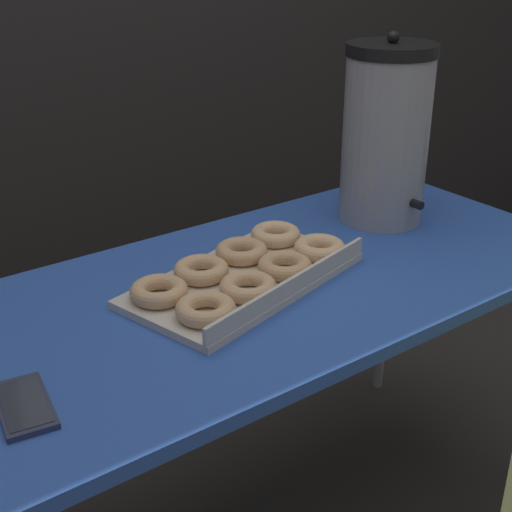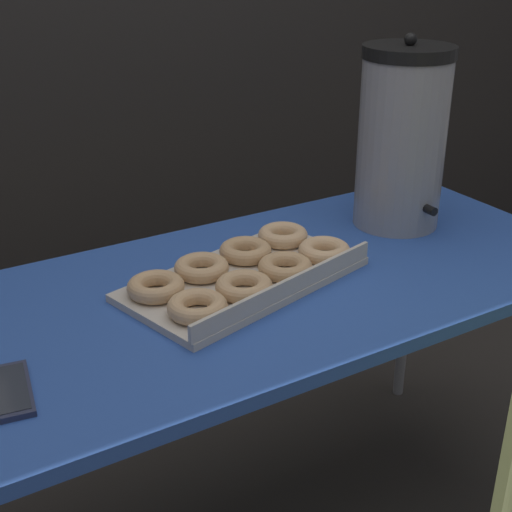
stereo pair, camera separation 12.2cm
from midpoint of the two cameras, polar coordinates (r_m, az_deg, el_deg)
folding_table at (r=1.47m, az=2.66°, el=-3.74°), size 1.47×0.66×0.70m
donut_box at (r=1.44m, az=1.57°, el=-1.35°), size 0.54×0.37×0.05m
coffee_urn at (r=1.72m, az=13.63°, el=9.12°), size 0.21×0.24×0.45m
cell_phone at (r=1.16m, az=-16.51°, el=-10.44°), size 0.10×0.16×0.01m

